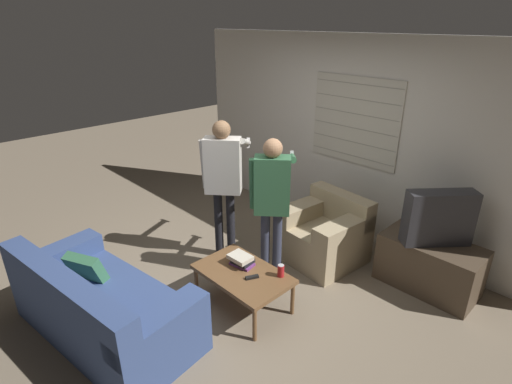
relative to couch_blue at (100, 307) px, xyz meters
name	(u,v)px	position (x,y,z in m)	size (l,w,h in m)	color
ground_plane	(230,289)	(0.30, 1.28, -0.30)	(16.00, 16.00, 0.00)	#7F705B
wall_back	(347,138)	(0.31, 3.30, 0.98)	(5.20, 0.08, 2.55)	silver
couch_blue	(100,307)	(0.00, 0.00, 0.00)	(1.93, 1.11, 0.81)	#384C7F
armchair_beige	(325,234)	(0.62, 2.51, 0.02)	(0.95, 0.90, 0.78)	tan
coffee_table	(243,275)	(0.60, 1.20, 0.06)	(0.95, 0.60, 0.40)	brown
tv_stand	(429,265)	(1.76, 2.84, -0.03)	(1.01, 0.53, 0.55)	#4C3D2D
tv	(439,218)	(1.76, 2.84, 0.54)	(0.60, 0.65, 0.57)	#2D2D33
person_left_standing	(223,174)	(-0.25, 1.69, 0.77)	(0.50, 0.83, 1.69)	black
person_right_standing	(272,194)	(0.45, 1.76, 0.71)	(0.46, 0.79, 1.62)	#33384C
book_stack	(241,260)	(0.49, 1.28, 0.15)	(0.27, 0.20, 0.11)	#75387F
soda_can	(281,271)	(0.90, 1.42, 0.16)	(0.07, 0.07, 0.13)	red
spare_remote	(252,277)	(0.73, 1.20, 0.11)	(0.09, 0.13, 0.02)	black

